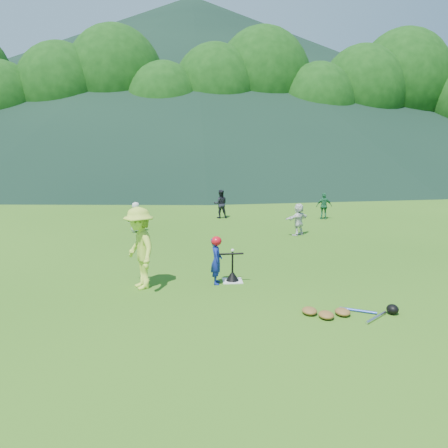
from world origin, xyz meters
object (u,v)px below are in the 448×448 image
at_px(fielder_a, 136,217).
at_px(fielder_b, 221,204).
at_px(fielder_c, 324,206).
at_px(equipment_pile, 343,312).
at_px(batting_tee, 232,276).
at_px(home_plate, 232,281).
at_px(batter_child, 216,261).
at_px(fielder_d, 299,219).
at_px(adult_coach, 140,248).

height_order(fielder_a, fielder_b, fielder_b).
bearing_deg(fielder_c, equipment_pile, 75.69).
height_order(fielder_b, batting_tee, fielder_b).
bearing_deg(home_plate, fielder_b, 87.73).
relative_size(batter_child, fielder_d, 0.95).
distance_m(fielder_b, fielder_d, 4.57).
relative_size(adult_coach, batting_tee, 2.66).
bearing_deg(fielder_b, batting_tee, 86.92).
relative_size(home_plate, batter_child, 0.42).
distance_m(fielder_c, batting_tee, 9.55).
xyz_separation_m(fielder_c, batting_tee, (-4.72, -8.29, -0.43)).
xyz_separation_m(batter_child, fielder_b, (0.73, 9.05, 0.08)).
distance_m(adult_coach, fielder_b, 9.53).
distance_m(fielder_d, equipment_pile, 7.34).
height_order(fielder_b, equipment_pile, fielder_b).
relative_size(fielder_d, equipment_pile, 0.63).
relative_size(adult_coach, fielder_d, 1.60).
bearing_deg(fielder_c, adult_coach, 52.67).
xyz_separation_m(fielder_a, batting_tee, (2.91, -6.06, -0.42)).
height_order(fielder_a, equipment_pile, fielder_a).
xyz_separation_m(adult_coach, fielder_c, (6.79, 8.59, -0.34)).
bearing_deg(fielder_b, home_plate, 86.92).
relative_size(batter_child, fielder_c, 0.96).
height_order(adult_coach, batting_tee, adult_coach).
bearing_deg(fielder_a, equipment_pile, 104.94).
relative_size(fielder_c, fielder_d, 1.00).
distance_m(batter_child, fielder_d, 6.09).
bearing_deg(adult_coach, fielder_d, 113.56).
height_order(home_plate, fielder_b, fielder_b).
bearing_deg(batting_tee, batter_child, -159.94).
distance_m(batter_child, equipment_pile, 3.08).
relative_size(home_plate, fielder_a, 0.41).
xyz_separation_m(fielder_a, fielder_d, (5.72, -1.01, 0.01)).
distance_m(adult_coach, equipment_pile, 4.44).
xyz_separation_m(home_plate, equipment_pile, (1.85, -2.21, 0.06)).
bearing_deg(adult_coach, batter_child, 71.49).
xyz_separation_m(fielder_b, equipment_pile, (1.49, -11.12, -0.55)).
distance_m(batter_child, adult_coach, 1.74).
bearing_deg(fielder_d, fielder_a, -44.36).
bearing_deg(fielder_c, batting_tee, 61.33).
relative_size(fielder_a, batting_tee, 1.61).
xyz_separation_m(fielder_b, fielder_c, (4.37, -0.62, -0.05)).
height_order(batter_child, adult_coach, adult_coach).
bearing_deg(batting_tee, fielder_c, 60.34).
distance_m(fielder_a, fielder_c, 7.95).
bearing_deg(fielder_d, home_plate, 26.58).
relative_size(batter_child, equipment_pile, 0.60).
relative_size(batter_child, fielder_a, 0.98).
bearing_deg(fielder_a, batter_child, 97.26).
distance_m(fielder_b, equipment_pile, 11.23).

